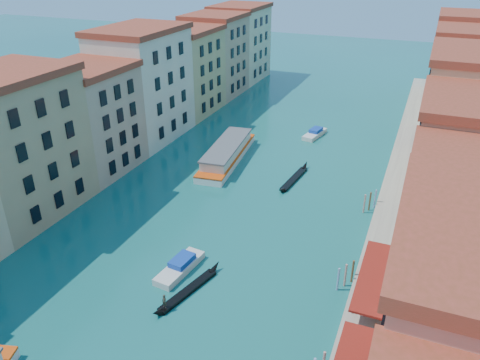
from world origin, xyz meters
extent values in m
cube|color=tan|center=(-26.00, 39.50, 9.50)|extent=(12.00, 17.00, 19.00)
cube|color=tan|center=(-26.00, 55.00, 8.25)|extent=(12.00, 14.00, 16.50)
cube|color=brown|center=(-26.00, 55.00, 17.00)|extent=(12.80, 14.40, 1.00)
cube|color=beige|center=(-26.00, 71.00, 10.00)|extent=(12.00, 18.00, 20.00)
cube|color=brown|center=(-26.00, 71.00, 20.50)|extent=(12.80, 18.40, 1.00)
cube|color=tan|center=(-26.00, 88.00, 8.75)|extent=(12.00, 16.00, 17.50)
cube|color=brown|center=(-26.00, 88.00, 18.00)|extent=(12.80, 16.40, 1.00)
cube|color=tan|center=(-26.00, 103.50, 9.25)|extent=(12.00, 15.00, 18.50)
cube|color=brown|center=(-26.00, 103.50, 19.00)|extent=(12.80, 15.40, 1.00)
cube|color=beige|center=(-26.00, 119.50, 9.50)|extent=(12.00, 17.00, 19.00)
cube|color=brown|center=(-26.00, 119.50, 19.50)|extent=(12.80, 17.40, 1.00)
cube|color=beige|center=(30.00, 39.00, 8.25)|extent=(12.00, 14.00, 16.50)
cube|color=#A06748|center=(30.00, 54.00, 9.00)|extent=(12.00, 16.00, 18.00)
cube|color=tan|center=(30.00, 71.00, 10.00)|extent=(12.00, 18.00, 20.00)
cube|color=brown|center=(30.00, 87.50, 8.75)|extent=(12.00, 15.00, 17.50)
cube|color=brown|center=(30.00, 87.50, 18.00)|extent=(12.80, 15.40, 1.00)
cube|color=tan|center=(30.00, 103.00, 9.25)|extent=(12.00, 16.00, 18.50)
cube|color=brown|center=(30.00, 103.00, 19.00)|extent=(12.80, 16.40, 1.00)
cube|color=#9F704F|center=(30.00, 119.50, 9.75)|extent=(12.00, 17.00, 19.50)
cube|color=brown|center=(30.00, 119.50, 20.00)|extent=(12.80, 17.40, 1.00)
cube|color=gray|center=(22.00, 65.00, 0.50)|extent=(4.00, 140.00, 1.00)
cylinder|color=#58585B|center=(20.80, 28.60, 1.50)|extent=(0.12, 0.12, 3.00)
cube|color=maroon|center=(22.20, 39.00, 3.00)|extent=(3.20, 12.60, 0.25)
cylinder|color=#58585B|center=(20.80, 34.80, 1.50)|extent=(0.12, 0.12, 3.00)
cylinder|color=#58585B|center=(20.80, 43.20, 1.50)|extent=(0.12, 0.12, 3.00)
cylinder|color=brown|center=(18.50, 39.00, 1.30)|extent=(0.24, 0.24, 3.20)
cylinder|color=brown|center=(19.10, 40.00, 1.30)|extent=(0.24, 0.24, 3.20)
cylinder|color=brown|center=(19.70, 41.00, 1.30)|extent=(0.24, 0.24, 3.20)
cylinder|color=brown|center=(18.50, 57.00, 1.30)|extent=(0.24, 0.24, 3.20)
cylinder|color=brown|center=(19.10, 58.00, 1.30)|extent=(0.24, 0.24, 3.20)
cylinder|color=brown|center=(19.70, 59.00, 1.30)|extent=(0.24, 0.24, 3.20)
cube|color=white|center=(-6.73, 66.32, 0.62)|extent=(6.88, 21.10, 1.24)
cube|color=silver|center=(-6.73, 66.32, 1.97)|extent=(5.92, 16.92, 1.66)
cube|color=#58585B|center=(-6.73, 66.32, 2.95)|extent=(6.28, 17.47, 0.26)
cube|color=#E54B0D|center=(-6.73, 66.32, 1.19)|extent=(6.93, 21.10, 0.26)
cube|color=black|center=(3.50, 32.43, 0.21)|extent=(3.09, 8.39, 0.42)
cone|color=black|center=(4.67, 36.95, 0.56)|extent=(1.28, 2.03, 1.57)
cone|color=black|center=(2.34, 27.91, 0.47)|extent=(1.20, 1.71, 1.38)
imported|color=#363125|center=(2.62, 28.99, 1.18)|extent=(0.66, 0.52, 1.61)
cube|color=black|center=(6.44, 63.18, 0.22)|extent=(2.03, 9.07, 0.45)
cone|color=black|center=(6.96, 68.16, 0.60)|extent=(1.10, 2.09, 1.68)
cone|color=black|center=(5.92, 58.21, 0.50)|extent=(1.07, 1.75, 1.48)
cube|color=silver|center=(0.85, 35.38, 0.42)|extent=(3.11, 7.52, 0.83)
cube|color=#133EA0|center=(0.91, 35.90, 1.15)|extent=(2.22, 3.32, 0.73)
cube|color=silver|center=(4.69, 83.64, 0.40)|extent=(3.52, 7.32, 0.80)
cube|color=#133EA0|center=(4.79, 84.13, 1.10)|extent=(2.35, 3.30, 0.70)
camera|label=1|loc=(24.00, -2.62, 33.94)|focal=35.00mm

